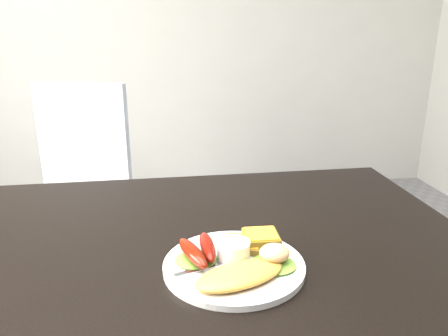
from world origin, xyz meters
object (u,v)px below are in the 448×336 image
dining_chair (82,207)px  person (105,134)px  plate (234,266)px  dining_table (184,251)px

dining_chair → person: bearing=-37.8°
dining_chair → plate: plate is taller
person → dining_chair: bearing=-40.5°
dining_table → dining_chair: dining_table is taller
dining_chair → plate: size_ratio=1.61×
dining_table → person: bearing=107.3°
dining_chair → plate: bearing=-48.7°
dining_chair → person: 0.44m
dining_table → plate: bearing=-53.9°
plate → dining_chair: bearing=113.3°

